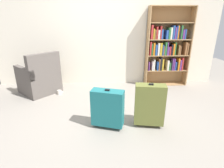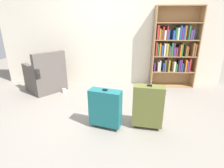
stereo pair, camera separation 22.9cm
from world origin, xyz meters
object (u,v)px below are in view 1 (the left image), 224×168
at_px(armchair, 40,79).
at_px(suitcase_teal, 108,108).
at_px(suitcase_olive, 149,105).
at_px(mug, 60,92).
at_px(bookshelf, 167,48).

bearing_deg(armchair, suitcase_teal, -44.64).
relative_size(armchair, suitcase_olive, 1.44).
height_order(armchair, mug, armchair).
relative_size(bookshelf, mug, 15.16).
distance_m(mug, suitcase_olive, 2.09).
bearing_deg(suitcase_olive, bookshelf, 65.53).
xyz_separation_m(mug, suitcase_olive, (1.63, -1.27, 0.31)).
distance_m(bookshelf, suitcase_teal, 2.41).
bearing_deg(armchair, bookshelf, 7.95).
relative_size(bookshelf, armchair, 1.84).
height_order(bookshelf, mug, bookshelf).
distance_m(suitcase_teal, suitcase_olive, 0.62).
height_order(mug, suitcase_teal, suitcase_teal).
relative_size(bookshelf, suitcase_teal, 2.96).
distance_m(armchair, suitcase_olive, 2.51).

